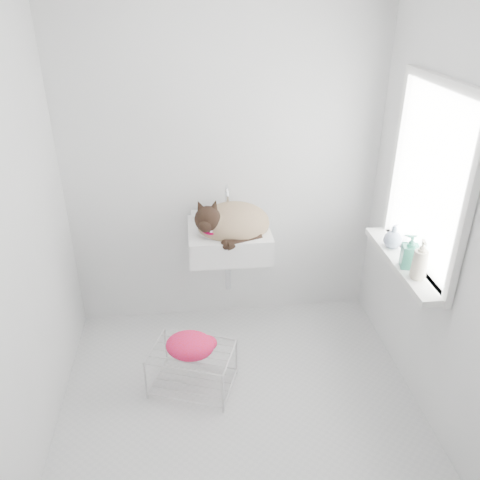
{
  "coord_description": "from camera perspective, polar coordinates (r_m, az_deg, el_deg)",
  "views": [
    {
      "loc": [
        -0.24,
        -2.23,
        2.31
      ],
      "look_at": [
        0.06,
        0.5,
        0.88
      ],
      "focal_mm": 36.8,
      "sensor_mm": 36.0,
      "label": 1
    }
  ],
  "objects": [
    {
      "name": "faucet",
      "position": [
        3.43,
        -1.61,
        4.82
      ],
      "size": [
        0.2,
        0.14,
        0.2
      ],
      "primitive_type": null,
      "color": "silver",
      "rests_on": "sink"
    },
    {
      "name": "bottle_a",
      "position": [
        2.94,
        19.81,
        -4.16
      ],
      "size": [
        0.09,
        0.09,
        0.2
      ],
      "primitive_type": "imported",
      "rotation": [
        0.0,
        0.0,
        6.11
      ],
      "color": "beige",
      "rests_on": "windowsill"
    },
    {
      "name": "left_wall",
      "position": [
        2.62,
        -24.77,
        0.87
      ],
      "size": [
        0.02,
        2.0,
        2.5
      ],
      "primitive_type": "cube",
      "color": "white",
      "rests_on": "ground"
    },
    {
      "name": "window_frame",
      "position": [
        2.93,
        20.93,
        6.48
      ],
      "size": [
        0.04,
        0.9,
        1.1
      ],
      "primitive_type": "cube",
      "color": "white",
      "rests_on": "right_wall"
    },
    {
      "name": "towel",
      "position": [
        3.1,
        -5.8,
        -12.54
      ],
      "size": [
        0.35,
        0.29,
        0.12
      ],
      "primitive_type": "ellipsoid",
      "rotation": [
        0.0,
        0.0,
        -0.3
      ],
      "color": "#F30800",
      "rests_on": "wire_rack"
    },
    {
      "name": "back_wall",
      "position": [
        3.41,
        -1.92,
        9.36
      ],
      "size": [
        2.2,
        0.02,
        2.5
      ],
      "primitive_type": "cube",
      "color": "white",
      "rests_on": "ground"
    },
    {
      "name": "wire_rack",
      "position": [
        3.24,
        -5.53,
        -14.53
      ],
      "size": [
        0.58,
        0.49,
        0.3
      ],
      "primitive_type": "cube",
      "rotation": [
        0.0,
        0.0,
        -0.34
      ],
      "color": "silver",
      "rests_on": "floor"
    },
    {
      "name": "sink",
      "position": [
        3.32,
        -1.31,
        1.4
      ],
      "size": [
        0.55,
        0.48,
        0.22
      ],
      "primitive_type": "cube",
      "color": "white",
      "rests_on": "back_wall"
    },
    {
      "name": "bottle_b",
      "position": [
        3.03,
        18.85,
        -2.93
      ],
      "size": [
        0.11,
        0.11,
        0.21
      ],
      "primitive_type": "imported",
      "rotation": [
        0.0,
        0.0,
        4.46
      ],
      "color": "teal",
      "rests_on": "windowsill"
    },
    {
      "name": "cat",
      "position": [
        3.29,
        -1.11,
        1.92
      ],
      "size": [
        0.52,
        0.44,
        0.32
      ],
      "rotation": [
        0.0,
        0.0,
        0.09
      ],
      "color": "tan",
      "rests_on": "sink"
    },
    {
      "name": "bottle_c",
      "position": [
        3.23,
        17.16,
        -0.77
      ],
      "size": [
        0.16,
        0.16,
        0.15
      ],
      "primitive_type": "imported",
      "rotation": [
        0.0,
        0.0,
        2.08
      ],
      "color": "#A3AFCE",
      "rests_on": "windowsill"
    },
    {
      "name": "floor",
      "position": [
        3.22,
        -0.05,
        -18.32
      ],
      "size": [
        2.2,
        2.0,
        0.02
      ],
      "primitive_type": "cube",
      "color": "silver",
      "rests_on": "ground"
    },
    {
      "name": "right_wall",
      "position": [
        2.81,
        22.84,
        3.09
      ],
      "size": [
        0.02,
        2.0,
        2.5
      ],
      "primitive_type": "cube",
      "color": "white",
      "rests_on": "ground"
    },
    {
      "name": "window_glass",
      "position": [
        2.93,
        21.19,
        6.48
      ],
      "size": [
        0.01,
        0.8,
        1.0
      ],
      "primitive_type": "cube",
      "color": "white",
      "rests_on": "right_wall"
    },
    {
      "name": "windowsill",
      "position": [
        3.11,
        18.36,
        -2.46
      ],
      "size": [
        0.16,
        0.88,
        0.04
      ],
      "primitive_type": "cube",
      "color": "white",
      "rests_on": "right_wall"
    }
  ]
}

